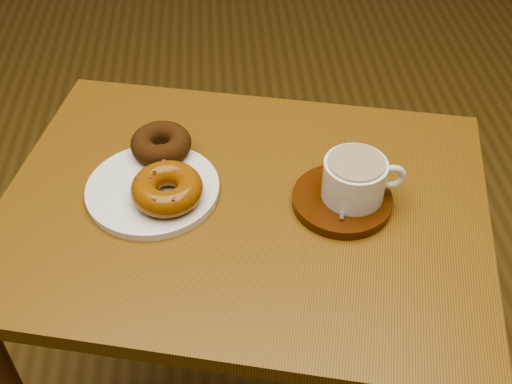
{
  "coord_description": "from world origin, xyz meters",
  "views": [
    {
      "loc": [
        0.26,
        -0.55,
        1.41
      ],
      "look_at": [
        0.31,
        0.16,
        0.73
      ],
      "focal_mm": 45.0,
      "sensor_mm": 36.0,
      "label": 1
    }
  ],
  "objects": [
    {
      "name": "cafe_table",
      "position": [
        0.29,
        0.16,
        0.6
      ],
      "size": [
        0.87,
        0.73,
        0.71
      ],
      "rotation": [
        0.0,
        0.0,
        -0.23
      ],
      "color": "brown",
      "rests_on": "ground"
    },
    {
      "name": "donut_plate",
      "position": [
        0.15,
        0.19,
        0.71
      ],
      "size": [
        0.28,
        0.28,
        0.01
      ],
      "primitive_type": "cylinder",
      "rotation": [
        0.0,
        0.0,
        -0.48
      ],
      "color": "white",
      "rests_on": "cafe_table"
    },
    {
      "name": "donut_cinnamon",
      "position": [
        0.16,
        0.28,
        0.74
      ],
      "size": [
        0.12,
        0.12,
        0.04
      ],
      "primitive_type": "torus",
      "rotation": [
        0.0,
        0.0,
        -0.26
      ],
      "color": "#381F0B",
      "rests_on": "donut_plate"
    },
    {
      "name": "saucer",
      "position": [
        0.45,
        0.14,
        0.72
      ],
      "size": [
        0.21,
        0.21,
        0.02
      ],
      "primitive_type": "cylinder",
      "rotation": [
        0.0,
        0.0,
        -0.54
      ],
      "color": "#3E1C08",
      "rests_on": "cafe_table"
    },
    {
      "name": "donut_caramel",
      "position": [
        0.18,
        0.16,
        0.74
      ],
      "size": [
        0.15,
        0.15,
        0.04
      ],
      "rotation": [
        0.0,
        0.0,
        -0.44
      ],
      "color": "brown",
      "rests_on": "donut_plate"
    },
    {
      "name": "coffee_cup",
      "position": [
        0.46,
        0.15,
        0.76
      ],
      "size": [
        0.13,
        0.1,
        0.07
      ],
      "rotation": [
        0.0,
        0.0,
        -0.03
      ],
      "color": "white",
      "rests_on": "saucer"
    },
    {
      "name": "teaspoon",
      "position": [
        0.45,
        0.17,
        0.73
      ],
      "size": [
        0.03,
        0.11,
        0.01
      ],
      "rotation": [
        0.0,
        0.0,
        -0.19
      ],
      "color": "silver",
      "rests_on": "saucer"
    }
  ]
}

